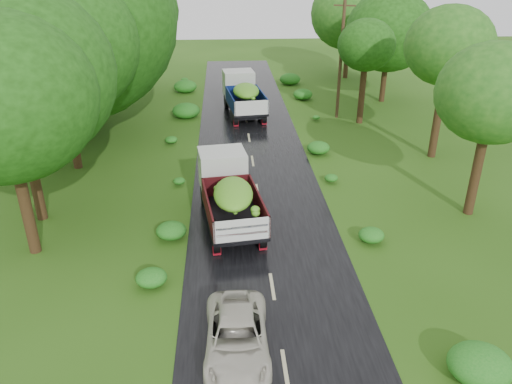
{
  "coord_description": "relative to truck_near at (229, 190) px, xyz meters",
  "views": [
    {
      "loc": [
        -1.56,
        -10.72,
        11.03
      ],
      "look_at": [
        -0.3,
        8.42,
        1.7
      ],
      "focal_mm": 35.0,
      "sensor_mm": 36.0,
      "label": 1
    }
  ],
  "objects": [
    {
      "name": "ground",
      "position": [
        1.47,
        -9.11,
        -1.48
      ],
      "size": [
        120.0,
        120.0,
        0.0
      ],
      "primitive_type": "plane",
      "color": "#244B10",
      "rests_on": "ground"
    },
    {
      "name": "road",
      "position": [
        1.47,
        -4.11,
        -1.47
      ],
      "size": [
        6.5,
        80.0,
        0.02
      ],
      "primitive_type": "cube",
      "color": "black",
      "rests_on": "ground"
    },
    {
      "name": "road_lines",
      "position": [
        1.47,
        -3.11,
        -1.46
      ],
      "size": [
        0.12,
        69.6,
        0.0
      ],
      "color": "#BFB78C",
      "rests_on": "road"
    },
    {
      "name": "truck_near",
      "position": [
        0.0,
        0.0,
        0.0
      ],
      "size": [
        3.01,
        6.45,
        2.61
      ],
      "rotation": [
        0.0,
        0.0,
        0.14
      ],
      "color": "black",
      "rests_on": "ground"
    },
    {
      "name": "truck_far",
      "position": [
        1.31,
        16.25,
        0.09
      ],
      "size": [
        3.12,
        6.82,
        2.77
      ],
      "rotation": [
        0.0,
        0.0,
        0.13
      ],
      "color": "black",
      "rests_on": "ground"
    },
    {
      "name": "car",
      "position": [
        0.09,
        -8.31,
        -0.88
      ],
      "size": [
        1.97,
        4.16,
        1.15
      ],
      "primitive_type": "imported",
      "rotation": [
        0.0,
        0.0,
        -0.02
      ],
      "color": "beige",
      "rests_on": "road"
    },
    {
      "name": "utility_pole",
      "position": [
        8.1,
        14.9,
        2.81
      ],
      "size": [
        1.4,
        0.61,
        8.33
      ],
      "rotation": [
        0.0,
        0.0,
        -0.36
      ],
      "color": "#382616",
      "rests_on": "ground"
    },
    {
      "name": "trees_left",
      "position": [
        -8.81,
        11.65,
        5.3
      ],
      "size": [
        7.11,
        31.48,
        9.67
      ],
      "color": "black",
      "rests_on": "ground"
    },
    {
      "name": "trees_right",
      "position": [
        11.61,
        15.71,
        4.16
      ],
      "size": [
        6.41,
        30.76,
        7.78
      ],
      "color": "black",
      "rests_on": "ground"
    },
    {
      "name": "shrubs",
      "position": [
        1.47,
        4.89,
        -1.13
      ],
      "size": [
        11.9,
        44.0,
        0.7
      ],
      "color": "#1A6818",
      "rests_on": "ground"
    }
  ]
}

